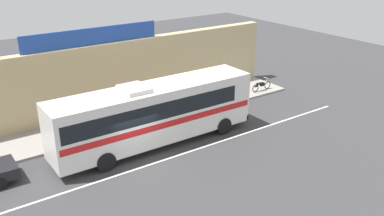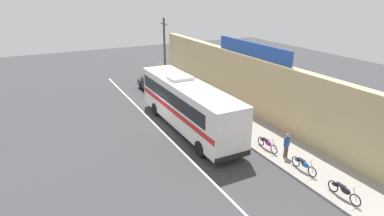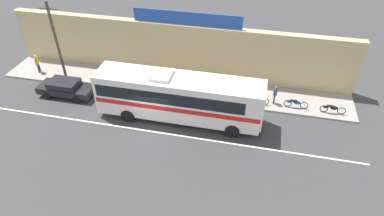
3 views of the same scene
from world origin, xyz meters
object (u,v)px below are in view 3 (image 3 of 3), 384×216
object	(u,v)px
motorcycle_orange	(333,108)
pedestrian_far_right	(275,93)
utility_pole	(57,42)
motorcycle_blue	(296,103)
parked_car	(66,88)
motorcycle_purple	(257,99)
pedestrian_by_curb	(37,62)
intercity_bus	(178,96)

from	to	relation	value
motorcycle_orange	pedestrian_far_right	distance (m)	4.42
utility_pole	motorcycle_orange	xyz separation A→B (m)	(22.22, 0.19, -3.23)
motorcycle_blue	pedestrian_far_right	bearing A→B (deg)	172.61
parked_car	motorcycle_purple	bearing A→B (deg)	7.65
motorcycle_blue	pedestrian_by_curb	bearing A→B (deg)	178.95
motorcycle_blue	pedestrian_far_right	size ratio (longest dim) A/B	1.15
parked_car	motorcycle_purple	size ratio (longest dim) A/B	2.39
motorcycle_purple	motorcycle_orange	bearing A→B (deg)	0.31
parked_car	utility_pole	world-z (taller)	utility_pole
parked_car	pedestrian_far_right	xyz separation A→B (m)	(16.73, 2.41, 0.34)
motorcycle_blue	motorcycle_orange	xyz separation A→B (m)	(2.73, -0.10, 0.00)
motorcycle_purple	intercity_bus	bearing A→B (deg)	-152.12
intercity_bus	parked_car	bearing A→B (deg)	174.69
motorcycle_orange	pedestrian_far_right	world-z (taller)	pedestrian_far_right
motorcycle_blue	motorcycle_orange	size ratio (longest dim) A/B	0.98
motorcycle_blue	pedestrian_by_curb	xyz separation A→B (m)	(-22.59, 0.41, 0.58)
motorcycle_purple	pedestrian_by_curb	distance (m)	19.61
motorcycle_blue	motorcycle_orange	bearing A→B (deg)	-2.01
utility_pole	pedestrian_by_curb	world-z (taller)	utility_pole
utility_pole	pedestrian_far_right	distance (m)	18.06
utility_pole	pedestrian_by_curb	xyz separation A→B (m)	(-3.09, 0.70, -2.64)
parked_car	motorcycle_orange	world-z (taller)	parked_car
motorcycle_blue	utility_pole	bearing A→B (deg)	-179.15
motorcycle_purple	motorcycle_blue	distance (m)	3.00
intercity_bus	pedestrian_far_right	distance (m)	7.78
parked_car	motorcycle_purple	xyz separation A→B (m)	(15.39, 2.07, -0.17)
parked_car	pedestrian_by_curb	size ratio (longest dim) A/B	2.63
intercity_bus	utility_pole	xyz separation A→B (m)	(-10.87, 2.81, 1.73)
pedestrian_by_curb	motorcycle_blue	bearing A→B (deg)	-1.05
intercity_bus	motorcycle_blue	xyz separation A→B (m)	(8.62, 3.10, -1.50)
intercity_bus	motorcycle_purple	size ratio (longest dim) A/B	6.39
motorcycle_blue	pedestrian_by_curb	size ratio (longest dim) A/B	1.08
intercity_bus	pedestrian_by_curb	xyz separation A→B (m)	(-13.97, 3.52, -0.92)
utility_pole	motorcycle_blue	world-z (taller)	utility_pole
intercity_bus	pedestrian_by_curb	world-z (taller)	intercity_bus
motorcycle_purple	pedestrian_far_right	world-z (taller)	pedestrian_far_right
intercity_bus	pedestrian_by_curb	size ratio (longest dim) A/B	7.04
motorcycle_purple	utility_pole	bearing A→B (deg)	-179.43
motorcycle_purple	pedestrian_by_curb	world-z (taller)	pedestrian_by_curb
motorcycle_blue	motorcycle_orange	distance (m)	2.73
utility_pole	motorcycle_orange	world-z (taller)	utility_pole
parked_car	motorcycle_purple	world-z (taller)	parked_car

